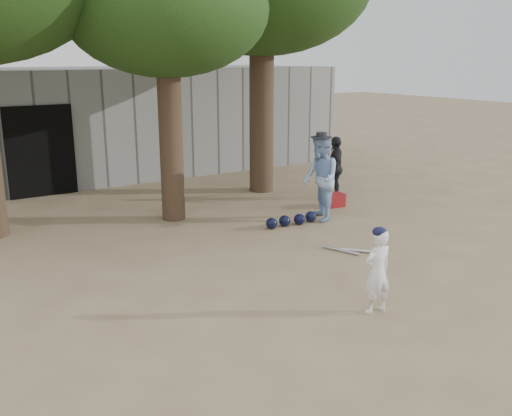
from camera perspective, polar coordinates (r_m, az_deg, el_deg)
ground at (r=8.40m, az=0.26°, el=-8.34°), size 70.00×70.00×0.00m
boy_player at (r=7.72m, az=12.04°, el=-6.24°), size 0.43×0.29×1.15m
spectator_blue at (r=11.81m, az=6.44°, el=2.94°), size 0.91×1.03×1.77m
spectator_dark at (r=13.79m, az=7.95°, el=4.04°), size 0.82×0.92×1.49m
red_bag at (r=13.11m, az=7.84°, el=0.80°), size 0.45×0.37×0.30m
back_building at (r=17.42m, az=-18.83°, el=8.15°), size 16.00×5.24×3.00m
helmet_row at (r=11.55m, az=3.60°, el=-1.20°), size 1.19×0.30×0.23m
bat_pile at (r=10.15m, az=9.16°, el=-4.20°), size 0.59×0.76×0.06m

